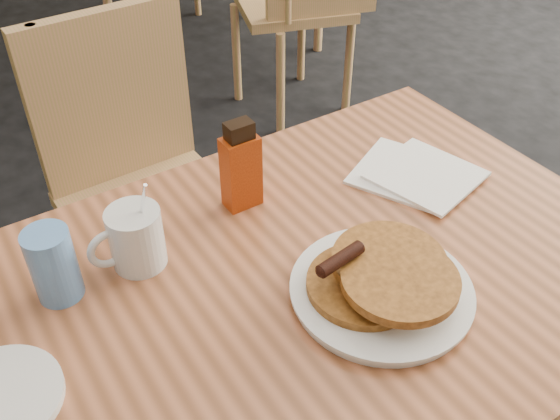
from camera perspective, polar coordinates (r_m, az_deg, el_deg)
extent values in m
cube|color=#AC603D|center=(0.98, 1.79, -7.07)|extent=(1.13, 0.76, 0.04)
cube|color=#A8744F|center=(0.99, 1.77, -7.67)|extent=(1.17, 0.80, 0.02)
cylinder|color=#A8744F|center=(1.63, 9.45, -3.13)|extent=(0.04, 0.04, 0.71)
cylinder|color=#A8744F|center=(2.87, -11.62, 16.37)|extent=(0.04, 0.04, 0.71)
cube|color=#A8744F|center=(1.61, -11.38, -0.13)|extent=(0.41, 0.41, 0.04)
cube|color=#A8744F|center=(1.63, -15.19, 9.90)|extent=(0.41, 0.05, 0.44)
cylinder|color=#A8744F|center=(1.62, -13.22, -11.48)|extent=(0.04, 0.04, 0.41)
cylinder|color=#A8744F|center=(1.92, -8.16, -1.05)|extent=(0.04, 0.04, 0.41)
cube|color=#A8744F|center=(2.71, 1.15, 18.32)|extent=(0.56, 0.56, 0.04)
cylinder|color=#A8744F|center=(2.59, 0.05, 11.31)|extent=(0.04, 0.04, 0.45)
cylinder|color=#A8744F|center=(3.03, 1.98, 15.66)|extent=(0.04, 0.04, 0.45)
cylinder|color=silver|center=(0.94, 9.21, -7.38)|extent=(0.26, 0.26, 0.02)
cylinder|color=silver|center=(0.94, 9.26, -7.09)|extent=(0.27, 0.27, 0.01)
cylinder|color=#AB6424|center=(0.93, 7.65, -6.77)|extent=(0.17, 0.17, 0.01)
cylinder|color=#AB6424|center=(0.95, 9.95, -4.68)|extent=(0.17, 0.17, 0.01)
cylinder|color=#AB6424|center=(0.90, 10.91, -6.28)|extent=(0.17, 0.17, 0.01)
cylinder|color=black|center=(0.89, 5.56, -4.49)|extent=(0.08, 0.03, 0.02)
cylinder|color=silver|center=(0.98, -12.99, -2.51)|extent=(0.08, 0.08, 0.10)
torus|color=silver|center=(0.97, -15.36, -3.44)|extent=(0.07, 0.01, 0.07)
cylinder|color=black|center=(0.95, -13.35, -0.62)|extent=(0.07, 0.07, 0.01)
cylinder|color=white|center=(0.96, -12.64, -0.68)|extent=(0.03, 0.05, 0.15)
cube|color=maroon|center=(1.06, -3.57, 3.48)|extent=(0.06, 0.04, 0.14)
cube|color=black|center=(1.02, -3.76, 7.25)|extent=(0.05, 0.03, 0.03)
cube|color=white|center=(1.19, 11.34, 3.36)|extent=(0.23, 0.23, 0.01)
cube|color=white|center=(1.19, 13.20, 3.14)|extent=(0.21, 0.21, 0.01)
cylinder|color=#5688CA|center=(0.96, -20.02, -4.73)|extent=(0.07, 0.07, 0.12)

